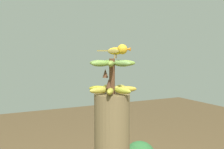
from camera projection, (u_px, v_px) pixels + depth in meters
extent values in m
cylinder|color=brown|center=(112.00, 76.00, 1.75)|extent=(0.04, 0.04, 0.22)
ellipsoid|color=#ACB137|center=(122.00, 91.00, 1.69)|extent=(0.08, 0.14, 0.04)
ellipsoid|color=gold|center=(126.00, 89.00, 1.76)|extent=(0.14, 0.08, 0.04)
ellipsoid|color=gold|center=(119.00, 88.00, 1.83)|extent=(0.13, 0.10, 0.04)
ellipsoid|color=#AA9F35|center=(108.00, 88.00, 1.84)|extent=(0.06, 0.14, 0.04)
ellipsoid|color=gold|center=(99.00, 89.00, 1.78)|extent=(0.12, 0.12, 0.04)
ellipsoid|color=gold|center=(99.00, 90.00, 1.71)|extent=(0.14, 0.05, 0.04)
ellipsoid|color=gold|center=(110.00, 91.00, 1.66)|extent=(0.11, 0.13, 0.04)
ellipsoid|color=olive|center=(111.00, 64.00, 1.66)|extent=(0.10, 0.13, 0.04)
ellipsoid|color=#6E9249|center=(122.00, 64.00, 1.68)|extent=(0.08, 0.14, 0.04)
ellipsoid|color=#7BA03F|center=(125.00, 63.00, 1.75)|extent=(0.14, 0.08, 0.04)
ellipsoid|color=#73954A|center=(118.00, 63.00, 1.81)|extent=(0.13, 0.10, 0.04)
ellipsoid|color=olive|center=(108.00, 63.00, 1.82)|extent=(0.05, 0.14, 0.04)
ellipsoid|color=olive|center=(100.00, 63.00, 1.76)|extent=(0.12, 0.12, 0.04)
ellipsoid|color=olive|center=(101.00, 63.00, 1.69)|extent=(0.14, 0.05, 0.04)
cone|color=brown|center=(105.00, 73.00, 1.77)|extent=(0.04, 0.04, 0.06)
cone|color=#4C2D1E|center=(109.00, 84.00, 1.70)|extent=(0.04, 0.04, 0.06)
cylinder|color=#C68933|center=(115.00, 57.00, 1.76)|extent=(0.00, 0.01, 0.02)
cylinder|color=#C68933|center=(116.00, 57.00, 1.79)|extent=(0.01, 0.01, 0.02)
ellipsoid|color=gold|center=(115.00, 51.00, 1.77)|extent=(0.10, 0.11, 0.05)
ellipsoid|color=olive|center=(113.00, 51.00, 1.75)|extent=(0.06, 0.06, 0.03)
ellipsoid|color=olive|center=(116.00, 51.00, 1.79)|extent=(0.06, 0.06, 0.03)
cube|color=olive|center=(103.00, 51.00, 1.80)|extent=(0.07, 0.07, 0.01)
sphere|color=gold|center=(122.00, 49.00, 1.75)|extent=(0.06, 0.06, 0.06)
sphere|color=black|center=(125.00, 49.00, 1.77)|extent=(0.01, 0.01, 0.01)
cone|color=orange|center=(128.00, 49.00, 1.74)|extent=(0.04, 0.04, 0.02)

